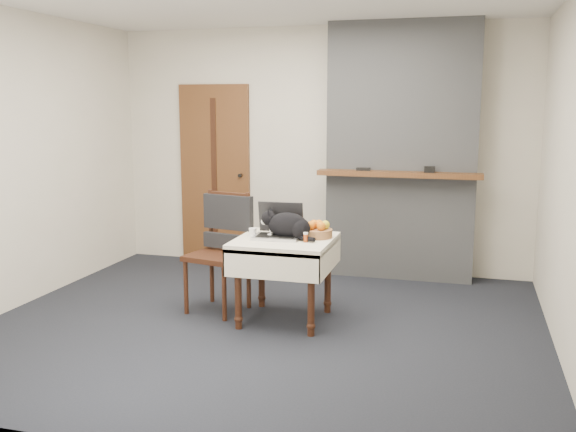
# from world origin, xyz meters

# --- Properties ---
(ground) EXTENTS (4.50, 4.50, 0.00)m
(ground) POSITION_xyz_m (0.00, 0.00, 0.00)
(ground) COLOR black
(ground) RESTS_ON ground
(room_shell) EXTENTS (4.52, 4.01, 2.61)m
(room_shell) POSITION_xyz_m (0.00, 0.46, 1.76)
(room_shell) COLOR beige
(room_shell) RESTS_ON ground
(door) EXTENTS (0.82, 0.10, 2.00)m
(door) POSITION_xyz_m (-1.20, 1.97, 1.00)
(door) COLOR brown
(door) RESTS_ON ground
(chimney) EXTENTS (1.62, 0.48, 2.60)m
(chimney) POSITION_xyz_m (0.90, 1.85, 1.30)
(chimney) COLOR gray
(chimney) RESTS_ON ground
(side_table) EXTENTS (0.78, 0.78, 0.70)m
(side_table) POSITION_xyz_m (0.14, 0.18, 0.59)
(side_table) COLOR #341C0E
(side_table) RESTS_ON ground
(laptop) EXTENTS (0.40, 0.35, 0.28)m
(laptop) POSITION_xyz_m (0.08, 0.22, 0.77)
(laptop) COLOR #B7B7BC
(laptop) RESTS_ON side_table
(cat) EXTENTS (0.50, 0.24, 0.24)m
(cat) POSITION_xyz_m (0.17, 0.19, 0.80)
(cat) COLOR black
(cat) RESTS_ON side_table
(cream_jar) EXTENTS (0.06, 0.06, 0.07)m
(cream_jar) POSITION_xyz_m (-0.13, 0.17, 0.74)
(cream_jar) COLOR white
(cream_jar) RESTS_ON side_table
(pill_bottle) EXTENTS (0.04, 0.04, 0.08)m
(pill_bottle) POSITION_xyz_m (0.34, 0.08, 0.74)
(pill_bottle) COLOR #963912
(pill_bottle) RESTS_ON side_table
(fruit_basket) EXTENTS (0.25, 0.25, 0.14)m
(fruit_basket) POSITION_xyz_m (0.39, 0.29, 0.76)
(fruit_basket) COLOR #A87644
(fruit_basket) RESTS_ON side_table
(desk_clutter) EXTENTS (0.14, 0.11, 0.01)m
(desk_clutter) POSITION_xyz_m (0.28, 0.25, 0.70)
(desk_clutter) COLOR black
(desk_clutter) RESTS_ON side_table
(chair) EXTENTS (0.55, 0.54, 1.03)m
(chair) POSITION_xyz_m (-0.47, 0.36, 0.66)
(chair) COLOR #341C0E
(chair) RESTS_ON ground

